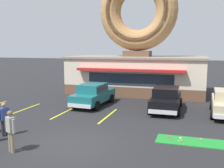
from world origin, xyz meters
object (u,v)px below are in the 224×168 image
trash_bin (194,95)px  golf_ball (179,141)px  car_teal (93,94)px  pedestrian_clipboard_woman (4,118)px  pedestrian_leather_jacket_man (11,129)px  car_black (166,98)px

trash_bin → golf_ball: bearing=-93.8°
car_teal → pedestrian_clipboard_woman: pedestrian_clipboard_woman is taller
pedestrian_clipboard_woman → trash_bin: pedestrian_clipboard_woman is taller
golf_ball → car_teal: 8.63m
pedestrian_leather_jacket_man → pedestrian_clipboard_woman: 2.25m
golf_ball → car_teal: bearing=137.8°
golf_ball → pedestrian_clipboard_woman: bearing=-168.5°
pedestrian_leather_jacket_man → trash_bin: bearing=61.4°
car_teal → trash_bin: (7.01, 3.93, -0.37)m
golf_ball → trash_bin: (0.65, 9.69, 0.45)m
car_black → car_teal: size_ratio=0.98×
car_black → car_teal: 5.20m
car_black → trash_bin: bearing=65.5°
pedestrian_clipboard_woman → trash_bin: 14.25m
car_teal → pedestrian_clipboard_woman: (-1.63, -7.40, 0.01)m
car_black → pedestrian_clipboard_woman: size_ratio=2.85×
golf_ball → pedestrian_clipboard_woman: (-7.99, -1.63, 0.84)m
car_black → pedestrian_clipboard_woman: (-6.83, -7.35, 0.01)m
car_black → pedestrian_leather_jacket_man: bearing=-120.3°
car_black → pedestrian_clipboard_woman: pedestrian_clipboard_woman is taller
pedestrian_clipboard_woman → trash_bin: size_ratio=1.65×
car_teal → pedestrian_clipboard_woman: bearing=-102.4°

